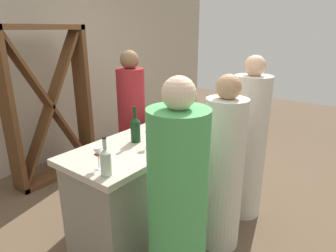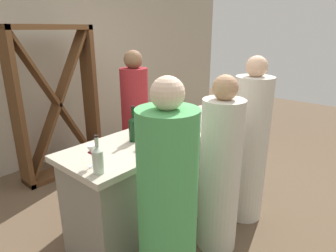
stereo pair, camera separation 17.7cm
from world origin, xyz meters
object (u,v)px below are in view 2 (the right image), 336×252
Objects in this scene: wine_glass_near_center at (145,135)px; wine_glass_far_center at (174,108)px; person_server_behind at (136,127)px; wine_glass_far_left at (184,114)px; wine_bottle_second_right_olive_green at (210,113)px; wine_bottle_leftmost_clear_pale at (98,159)px; person_left_guest at (168,206)px; wine_bottle_center_amber_brown at (173,123)px; water_pitcher at (224,109)px; person_right_guest at (220,173)px; person_center_guest at (249,147)px; wine_glass_near_right at (92,152)px; wine_glass_near_left at (203,115)px; wine_rack at (57,104)px; wine_bottle_second_left_dark_green at (134,128)px.

wine_glass_far_center is (0.79, 0.35, 0.01)m from wine_glass_near_center.
wine_glass_far_left is at bearing 26.39° from person_server_behind.
wine_bottle_second_right_olive_green is 0.42m from wine_glass_far_center.
wine_bottle_leftmost_clear_pale is 0.56m from person_left_guest.
wine_bottle_center_amber_brown reaches higher than wine_bottle_second_right_olive_green.
wine_glass_near_center is 0.87× the size of water_pitcher.
person_right_guest is (0.33, -0.53, -0.30)m from wine_glass_near_center.
person_center_guest is (0.24, -0.62, -0.27)m from wine_glass_far_left.
wine_bottle_center_amber_brown is 2.07× the size of wine_glass_far_center.
wine_bottle_leftmost_clear_pale is 1.67× the size of wine_glass_near_right.
person_left_guest reaches higher than wine_glass_far_left.
water_pitcher is at bearing -1.89° from wine_bottle_center_amber_brown.
person_right_guest is (-0.32, -0.64, -0.32)m from wine_glass_far_left.
wine_glass_far_left is 0.10× the size of person_left_guest.
person_left_guest is at bearing -161.73° from water_pitcher.
wine_bottle_second_right_olive_green is at bearing 39.14° from person_server_behind.
person_left_guest is (-1.09, -0.49, -0.29)m from wine_glass_near_left.
wine_glass_far_center is (0.61, -1.41, 0.07)m from wine_rack.
wine_bottle_leftmost_clear_pale is 1.41m from wine_glass_far_center.
wine_rack is at bearing 119.79° from water_pitcher.
wine_glass_near_center is 0.67m from wine_glass_far_left.
person_right_guest is (-0.46, -0.88, -0.31)m from wine_glass_far_center.
wine_rack is 11.45× the size of water_pitcher.
person_center_guest reaches higher than water_pitcher.
wine_rack is 1.90m from wine_glass_near_left.
wine_glass_far_center is at bearing 137.78° from water_pitcher.
wine_glass_far_center is 0.10× the size of person_center_guest.
wine_glass_near_center is at bearing -156.19° from wine_glass_far_center.
wine_bottle_leftmost_clear_pale is at bearing -33.05° from person_server_behind.
wine_bottle_leftmost_clear_pale is 1.72× the size of wine_glass_near_left.
water_pitcher is (0.42, -0.38, -0.03)m from wine_glass_far_center.
wine_glass_near_right is (-0.70, -1.75, 0.08)m from wine_rack.
wine_glass_far_center is at bearing -48.42° from person_right_guest.
wine_glass_near_right is at bearing 176.76° from wine_bottle_second_right_olive_green.
person_right_guest is (-0.88, -0.50, -0.29)m from water_pitcher.
wine_bottle_second_left_dark_green is 2.20× the size of wine_glass_near_center.
wine_bottle_center_amber_brown is (0.90, 0.10, 0.02)m from wine_bottle_leftmost_clear_pale.
wine_glass_far_left is at bearing 4.66° from wine_glass_near_right.
wine_bottle_second_left_dark_green is 0.86m from person_server_behind.
person_server_behind is (-0.29, 0.82, -0.25)m from wine_bottle_second_right_olive_green.
wine_bottle_center_amber_brown is at bearing -141.41° from wine_glass_far_center.
person_right_guest is at bearing -150.19° from water_pitcher.
wine_bottle_second_right_olive_green is 1.88× the size of wine_glass_far_center.
person_server_behind is (-0.63, 0.79, -0.23)m from water_pitcher.
wine_bottle_second_right_olive_green is at bearing -78.98° from wine_glass_far_center.
person_server_behind is (-0.08, 0.65, -0.26)m from wine_glass_far_left.
person_center_guest is at bearing -82.62° from wine_glass_far_center.
wine_rack reaches higher than wine_glass_near_left.
wine_glass_near_right is 1.06× the size of wine_glass_far_center.
wine_bottle_second_right_olive_green is 1.75× the size of wine_glass_far_left.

